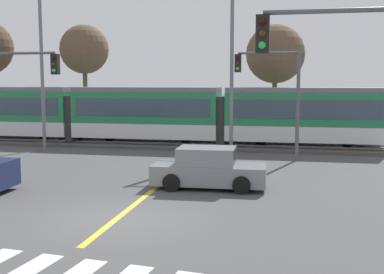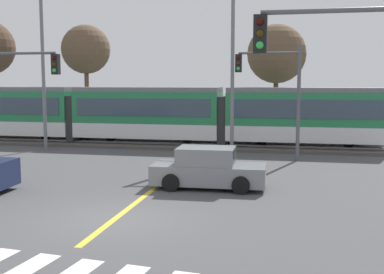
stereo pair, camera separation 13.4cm
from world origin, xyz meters
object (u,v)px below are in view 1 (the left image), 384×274
object	(u,v)px
sedan_crossing	(209,169)
traffic_light_near_right	(359,80)
light_rail_tram	(147,113)
bare_tree_west	(84,50)
traffic_light_mid_left	(5,86)
bare_tree_east	(275,54)
traffic_light_far_right	(276,85)
street_lamp_west	(44,63)
street_lamp_centre	(236,54)

from	to	relation	value
sedan_crossing	traffic_light_near_right	size ratio (longest dim) A/B	0.70
light_rail_tram	bare_tree_west	distance (m)	8.67
traffic_light_mid_left	bare_tree_east	distance (m)	17.46
bare_tree_west	bare_tree_east	world-z (taller)	bare_tree_west
sedan_crossing	traffic_light_far_right	bearing A→B (deg)	72.43
traffic_light_near_right	bare_tree_west	xyz separation A→B (m)	(-16.28, 21.46, 2.28)
traffic_light_near_right	bare_tree_east	distance (m)	21.09
traffic_light_far_right	traffic_light_mid_left	xyz separation A→B (m)	(-12.00, -4.61, -0.03)
bare_tree_west	bare_tree_east	bearing A→B (deg)	-2.52
sedan_crossing	bare_tree_west	size ratio (longest dim) A/B	0.53
sedan_crossing	traffic_light_far_right	world-z (taller)	traffic_light_far_right
light_rail_tram	traffic_light_far_right	xyz separation A→B (m)	(7.96, -4.26, 1.75)
bare_tree_west	bare_tree_east	size ratio (longest dim) A/B	1.05
street_lamp_west	bare_tree_east	distance (m)	14.66
traffic_light_far_right	street_lamp_west	distance (m)	13.32
light_rail_tram	traffic_light_mid_left	distance (m)	9.90
bare_tree_west	light_rail_tram	bearing A→B (deg)	-36.77
traffic_light_far_right	bare_tree_east	bearing A→B (deg)	92.03
street_lamp_centre	bare_tree_east	size ratio (longest dim) A/B	1.25
traffic_light_mid_left	traffic_light_far_right	bearing A→B (deg)	21.04
traffic_light_near_right	street_lamp_centre	world-z (taller)	street_lamp_centre
traffic_light_near_right	traffic_light_mid_left	distance (m)	16.37
traffic_light_far_right	light_rail_tram	bearing A→B (deg)	151.87
street_lamp_west	sedan_crossing	bearing A→B (deg)	-37.04
sedan_crossing	bare_tree_east	distance (m)	16.12
street_lamp_centre	light_rail_tram	bearing A→B (deg)	153.41
light_rail_tram	street_lamp_centre	size ratio (longest dim) A/B	2.91
traffic_light_near_right	traffic_light_far_right	distance (m)	12.87
sedan_crossing	traffic_light_far_right	distance (m)	7.97
traffic_light_far_right	bare_tree_east	xyz separation A→B (m)	(-0.29, 8.19, 1.96)
traffic_light_far_right	bare_tree_east	distance (m)	8.42
traffic_light_near_right	bare_tree_east	size ratio (longest dim) A/B	0.78
street_lamp_centre	traffic_light_mid_left	bearing A→B (deg)	-148.72
light_rail_tram	traffic_light_mid_left	world-z (taller)	traffic_light_mid_left
traffic_light_near_right	street_lamp_west	size ratio (longest dim) A/B	0.68
bare_tree_west	sedan_crossing	bearing A→B (deg)	-53.20
traffic_light_near_right	traffic_light_far_right	size ratio (longest dim) A/B	1.06
light_rail_tram	street_lamp_west	xyz separation A→B (m)	(-5.24, -2.97, 2.98)
traffic_light_far_right	traffic_light_near_right	bearing A→B (deg)	-79.92
light_rail_tram	traffic_light_near_right	size ratio (longest dim) A/B	4.63
street_lamp_west	traffic_light_far_right	bearing A→B (deg)	-5.57
street_lamp_centre	bare_tree_west	size ratio (longest dim) A/B	1.19
bare_tree_west	traffic_light_mid_left	bearing A→B (deg)	-81.37
traffic_light_far_right	street_lamp_centre	world-z (taller)	street_lamp_centre
traffic_light_near_right	bare_tree_west	distance (m)	27.04
sedan_crossing	street_lamp_west	xyz separation A→B (m)	(-10.98, 8.29, 4.33)
street_lamp_west	street_lamp_centre	bearing A→B (deg)	0.36
light_rail_tram	street_lamp_west	size ratio (longest dim) A/B	3.13
light_rail_tram	street_lamp_west	world-z (taller)	street_lamp_west
traffic_light_near_right	bare_tree_west	bearing A→B (deg)	127.19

